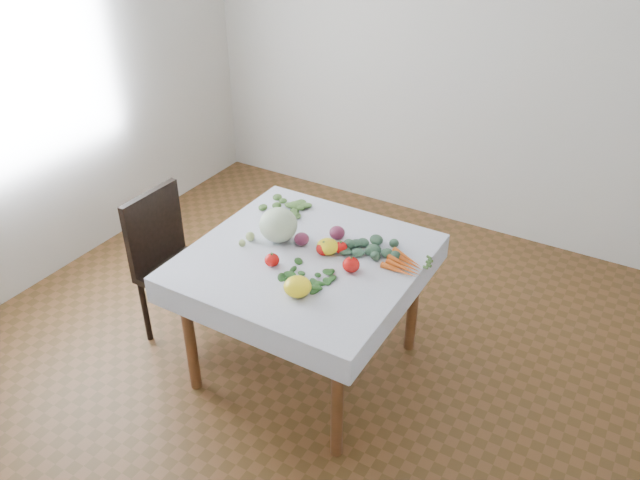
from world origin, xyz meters
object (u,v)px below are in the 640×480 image
Objects in this scene: chair at (171,257)px; heirloom_back at (328,246)px; carrot_bunch at (405,265)px; cabbage at (278,225)px; table at (305,272)px.

heirloom_back is (0.93, 0.18, 0.27)m from chair.
cabbage is at bearing -171.59° from carrot_bunch.
chair is 8.12× the size of heirloom_back.
chair is at bearing -168.70° from carrot_bunch.
cabbage reaches higher than table.
chair is at bearing -165.72° from cabbage.
table is at bearing -161.78° from carrot_bunch.
cabbage reaches higher than chair.
chair is (-0.84, -0.11, -0.13)m from table.
chair is 4.55× the size of cabbage.
chair is 4.60× the size of carrot_bunch.
cabbage reaches higher than carrot_bunch.
table is 1.10× the size of chair.
heirloom_back reaches higher than carrot_bunch.
table is 0.18m from heirloom_back.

